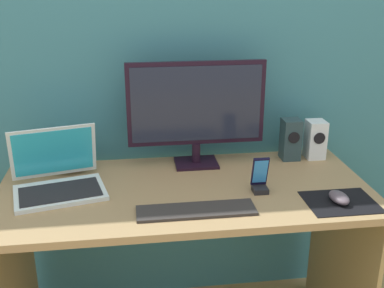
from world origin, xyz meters
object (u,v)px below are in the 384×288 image
object	(u,v)px
monitor	(196,109)
laptop	(58,179)
speaker_near_monitor	(291,139)
speaker_right	(315,139)
phone_in_dock	(260,180)
mouse	(339,197)
keyboard_external	(196,210)
fishbowl	(69,152)

from	to	relation	value
monitor	laptop	xyz separation A→B (m)	(-0.55, -0.18, -0.20)
laptop	speaker_near_monitor	bearing A→B (deg)	10.88
speaker_near_monitor	laptop	world-z (taller)	laptop
speaker_right	phone_in_dock	xyz separation A→B (m)	(-0.33, -0.30, -0.04)
laptop	mouse	bearing A→B (deg)	-13.56
speaker_near_monitor	laptop	size ratio (longest dim) A/B	0.48
keyboard_external	phone_in_dock	distance (m)	0.29
speaker_right	monitor	bearing A→B (deg)	-178.96
fishbowl	phone_in_dock	distance (m)	0.79
mouse	keyboard_external	bearing A→B (deg)	173.81
speaker_right	fishbowl	xyz separation A→B (m)	(-1.06, 0.01, -0.01)
fishbowl	keyboard_external	distance (m)	0.64
speaker_right	fishbowl	distance (m)	1.06
mouse	phone_in_dock	size ratio (longest dim) A/B	0.73
fishbowl	mouse	world-z (taller)	fishbowl
laptop	fishbowl	size ratio (longest dim) A/B	2.31
monitor	keyboard_external	size ratio (longest dim) A/B	1.38
monitor	laptop	distance (m)	0.61
fishbowl	monitor	bearing A→B (deg)	-1.81
speaker_near_monitor	mouse	xyz separation A→B (m)	(0.04, -0.43, -0.07)
speaker_near_monitor	fishbowl	bearing A→B (deg)	179.57
speaker_near_monitor	keyboard_external	xyz separation A→B (m)	(-0.48, -0.42, -0.09)
speaker_right	laptop	world-z (taller)	laptop
speaker_near_monitor	speaker_right	bearing A→B (deg)	-0.01
laptop	keyboard_external	bearing A→B (deg)	-25.99
speaker_right	speaker_near_monitor	bearing A→B (deg)	179.99
speaker_near_monitor	laptop	distance (m)	0.98
fishbowl	speaker_right	bearing A→B (deg)	-0.38
speaker_near_monitor	phone_in_dock	size ratio (longest dim) A/B	1.31
laptop	phone_in_dock	xyz separation A→B (m)	(0.75, -0.11, 0.00)
laptop	fishbowl	xyz separation A→B (m)	(0.02, 0.19, 0.03)
keyboard_external	mouse	xyz separation A→B (m)	(0.51, -0.00, 0.02)
fishbowl	laptop	bearing A→B (deg)	-96.45
keyboard_external	phone_in_dock	size ratio (longest dim) A/B	2.99
laptop	keyboard_external	world-z (taller)	laptop
monitor	speaker_right	xyz separation A→B (m)	(0.53, 0.01, -0.16)
keyboard_external	speaker_near_monitor	bearing A→B (deg)	41.59
speaker_right	phone_in_dock	world-z (taller)	speaker_right
laptop	keyboard_external	size ratio (longest dim) A/B	0.92
mouse	phone_in_dock	bearing A→B (deg)	147.32
phone_in_dock	laptop	bearing A→B (deg)	171.41
speaker_right	fishbowl	world-z (taller)	speaker_right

